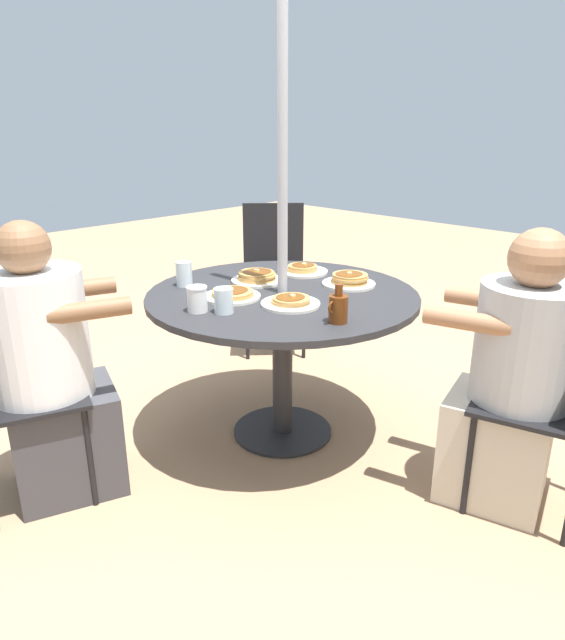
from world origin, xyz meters
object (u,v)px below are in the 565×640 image
object	(u,v)px
pancake_plate_d	(349,280)
drinking_glass_a	(184,274)
pancake_plate_e	(232,295)
coffee_cup	(197,299)
drinking_glass_b	(224,301)
patio_chair_east	(565,389)
pancake_plate_c	(257,277)
syrup_bottle	(338,308)
patio_table	(282,313)
diner_east	(512,386)
diner_north	(51,377)
pancake_plate_b	(291,302)
patio_chair_south	(274,268)
pancake_plate_a	(303,270)

from	to	relation	value
pancake_plate_d	drinking_glass_a	xyz separation A→B (m)	(0.56, -0.55, 0.03)
pancake_plate_e	coffee_cup	xyz separation A→B (m)	(0.22, 0.04, 0.04)
pancake_plate_e	drinking_glass_b	bearing A→B (deg)	39.59
patio_chair_east	pancake_plate_c	world-z (taller)	patio_chair_east
syrup_bottle	drinking_glass_b	distance (m)	0.47
patio_table	patio_chair_east	world-z (taller)	patio_chair_east
diner_east	diner_north	bearing A→B (deg)	117.89
pancake_plate_b	drinking_glass_b	world-z (taller)	drinking_glass_b
drinking_glass_a	drinking_glass_b	bearing A→B (deg)	73.72
diner_north	drinking_glass_b	size ratio (longest dim) A/B	10.89
pancake_plate_c	coffee_cup	bearing A→B (deg)	17.78
pancake_plate_e	diner_north	bearing A→B (deg)	-18.50
patio_chair_south	pancake_plate_e	distance (m)	1.32
patio_table	diner_north	size ratio (longest dim) A/B	1.10
pancake_plate_e	diner_east	bearing A→B (deg)	113.37
patio_chair_east	coffee_cup	bearing A→B (deg)	106.74
pancake_plate_b	pancake_plate_c	xyz separation A→B (m)	(-0.15, -0.37, 0.01)
diner_east	pancake_plate_e	xyz separation A→B (m)	(0.47, -1.09, 0.24)
pancake_plate_c	syrup_bottle	bearing A→B (deg)	74.27
patio_chair_south	patio_table	bearing A→B (deg)	90.00
patio_chair_east	pancake_plate_d	size ratio (longest dim) A/B	3.75
pancake_plate_e	syrup_bottle	size ratio (longest dim) A/B	1.65
diner_north	pancake_plate_a	xyz separation A→B (m)	(-1.29, 0.18, 0.23)
diner_north	drinking_glass_b	world-z (taller)	diner_north
patio_chair_south	diner_north	bearing A→B (deg)	59.66
pancake_plate_c	syrup_bottle	size ratio (longest dim) A/B	1.65
patio_chair_east	pancake_plate_d	bearing A→B (deg)	75.05
pancake_plate_d	drinking_glass_b	bearing A→B (deg)	-9.19
pancake_plate_d	pancake_plate_e	distance (m)	0.58
diner_north	patio_table	bearing A→B (deg)	90.00
patio_table	diner_north	distance (m)	1.03
pancake_plate_b	pancake_plate_d	xyz separation A→B (m)	(-0.42, -0.02, 0.01)
pancake_plate_c	drinking_glass_a	xyz separation A→B (m)	(0.29, -0.20, 0.04)
diner_north	drinking_glass_b	distance (m)	0.75
pancake_plate_d	pancake_plate_c	bearing A→B (deg)	-52.99
syrup_bottle	pancake_plate_a	bearing A→B (deg)	-127.45
patio_chair_south	pancake_plate_c	world-z (taller)	patio_chair_south
diner_north	pancake_plate_d	world-z (taller)	diner_north
patio_chair_south	drinking_glass_a	xyz separation A→B (m)	(1.07, 0.47, 0.25)
pancake_plate_c	drinking_glass_b	size ratio (longest dim) A/B	2.44
patio_chair_east	patio_chair_south	size ratio (longest dim) A/B	1.00
drinking_glass_b	pancake_plate_d	bearing A→B (deg)	170.81
patio_chair_east	diner_east	distance (m)	0.18
patio_chair_east	coffee_cup	xyz separation A→B (m)	(0.74, -1.22, 0.24)
pancake_plate_e	syrup_bottle	world-z (taller)	syrup_bottle
drinking_glass_a	patio_chair_east	bearing A→B (deg)	109.07
patio_chair_south	drinking_glass_b	xyz separation A→B (m)	(1.20, 0.91, 0.24)
pancake_plate_a	drinking_glass_a	distance (m)	0.62
syrup_bottle	coffee_cup	distance (m)	0.58
diner_north	syrup_bottle	xyz separation A→B (m)	(-0.82, 0.79, 0.28)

